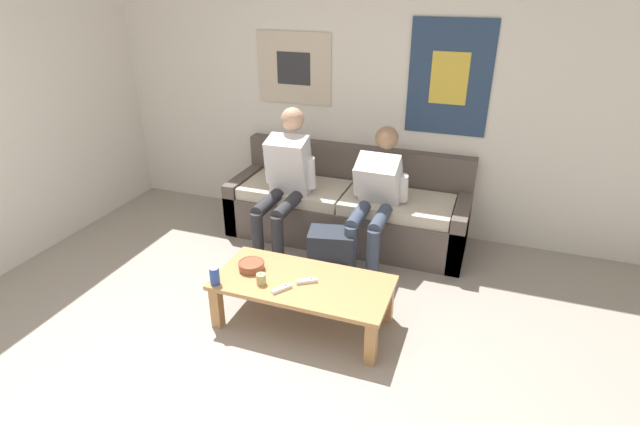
{
  "coord_description": "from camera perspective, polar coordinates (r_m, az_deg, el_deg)",
  "views": [
    {
      "loc": [
        1.31,
        -1.62,
        2.21
      ],
      "look_at": [
        0.18,
        1.48,
        0.63
      ],
      "focal_mm": 28.0,
      "sensor_mm": 36.0,
      "label": 1
    }
  ],
  "objects": [
    {
      "name": "ground_plane",
      "position": [
        3.04,
        -13.88,
        -22.12
      ],
      "size": [
        18.0,
        18.0,
        0.0
      ],
      "primitive_type": "plane",
      "color": "gray"
    },
    {
      "name": "wall_back",
      "position": [
        4.63,
        3.25,
        13.86
      ],
      "size": [
        10.0,
        0.07,
        2.55
      ],
      "color": "silver",
      "rests_on": "ground_plane"
    },
    {
      "name": "couch",
      "position": [
        4.58,
        3.15,
        0.47
      ],
      "size": [
        2.14,
        0.74,
        0.79
      ],
      "color": "#564C47",
      "rests_on": "ground_plane"
    },
    {
      "name": "coffee_table",
      "position": [
        3.43,
        -1.98,
        -8.53
      ],
      "size": [
        1.2,
        0.58,
        0.34
      ],
      "color": "#B27F4C",
      "rests_on": "ground_plane"
    },
    {
      "name": "person_seated_adult",
      "position": [
        4.24,
        -4.06,
        3.94
      ],
      "size": [
        0.47,
        0.87,
        1.22
      ],
      "color": "#2D2D33",
      "rests_on": "ground_plane"
    },
    {
      "name": "person_seated_teen",
      "position": [
        4.07,
        6.41,
        2.1
      ],
      "size": [
        0.47,
        0.97,
        1.09
      ],
      "color": "#384256",
      "rests_on": "ground_plane"
    },
    {
      "name": "backpack",
      "position": [
        3.96,
        1.29,
        -4.98
      ],
      "size": [
        0.4,
        0.34,
        0.41
      ],
      "color": "#282D38",
      "rests_on": "ground_plane"
    },
    {
      "name": "ceramic_bowl",
      "position": [
        3.54,
        -7.85,
        -5.93
      ],
      "size": [
        0.18,
        0.18,
        0.06
      ],
      "color": "brown",
      "rests_on": "coffee_table"
    },
    {
      "name": "pillar_candle",
      "position": [
        3.37,
        -6.75,
        -7.5
      ],
      "size": [
        0.06,
        0.06,
        0.09
      ],
      "color": "tan",
      "rests_on": "coffee_table"
    },
    {
      "name": "drink_can_blue",
      "position": [
        3.41,
        -11.95,
        -7.04
      ],
      "size": [
        0.07,
        0.07,
        0.12
      ],
      "color": "#28479E",
      "rests_on": "coffee_table"
    },
    {
      "name": "game_controller_near_left",
      "position": [
        3.38,
        -1.52,
        -7.79
      ],
      "size": [
        0.14,
        0.11,
        0.03
      ],
      "color": "white",
      "rests_on": "coffee_table"
    },
    {
      "name": "game_controller_near_right",
      "position": [
        3.31,
        -4.4,
        -8.63
      ],
      "size": [
        0.11,
        0.14,
        0.03
      ],
      "color": "white",
      "rests_on": "coffee_table"
    }
  ]
}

